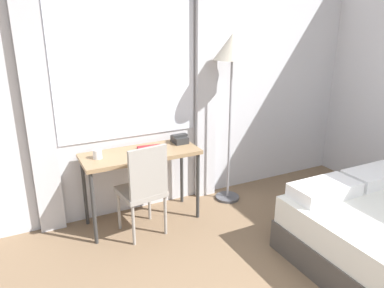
# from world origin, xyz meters

# --- Properties ---
(wall_back_with_window) EXTENTS (5.61, 0.13, 2.70)m
(wall_back_with_window) POSITION_xyz_m (-0.06, 3.09, 1.35)
(wall_back_with_window) COLOR silver
(wall_back_with_window) RESTS_ON ground_plane
(desk) EXTENTS (1.16, 0.48, 0.77)m
(desk) POSITION_xyz_m (-0.52, 2.77, 0.69)
(desk) COLOR #937551
(desk) RESTS_ON ground_plane
(desk_chair) EXTENTS (0.44, 0.44, 0.94)m
(desk_chair) POSITION_xyz_m (-0.59, 2.50, 0.53)
(desk_chair) COLOR gray
(desk_chair) RESTS_ON ground_plane
(standing_lamp) EXTENTS (0.40, 0.40, 1.88)m
(standing_lamp) POSITION_xyz_m (0.53, 2.80, 1.64)
(standing_lamp) COLOR #4C4C51
(standing_lamp) RESTS_ON ground_plane
(telephone) EXTENTS (0.16, 0.18, 0.09)m
(telephone) POSITION_xyz_m (-0.05, 2.86, 0.81)
(telephone) COLOR #2D2D2D
(telephone) RESTS_ON desk
(book) EXTENTS (0.26, 0.18, 0.02)m
(book) POSITION_xyz_m (-0.41, 2.80, 0.78)
(book) COLOR maroon
(book) RESTS_ON desk
(mug) EXTENTS (0.08, 0.08, 0.09)m
(mug) POSITION_xyz_m (-0.94, 2.78, 0.81)
(mug) COLOR white
(mug) RESTS_ON desk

